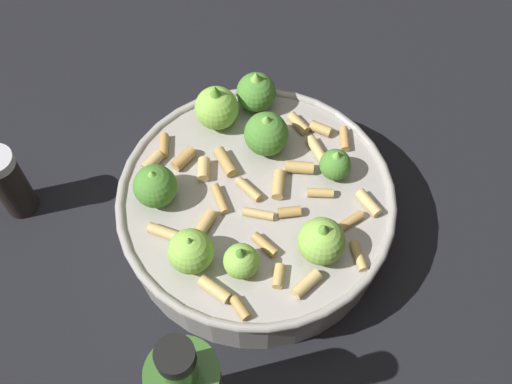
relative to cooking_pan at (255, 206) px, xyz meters
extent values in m
plane|color=black|center=(0.00, 0.00, -0.04)|extent=(2.40, 2.40, 0.00)
cylinder|color=#9E9993|center=(0.00, 0.00, -0.01)|extent=(0.28, 0.28, 0.06)
torus|color=#9E9993|center=(0.00, 0.00, 0.02)|extent=(0.29, 0.29, 0.01)
sphere|color=#8CC64C|center=(0.04, -0.07, 0.04)|extent=(0.03, 0.03, 0.03)
cone|color=#4C8933|center=(0.04, -0.07, 0.06)|extent=(0.02, 0.02, 0.02)
sphere|color=#4C8933|center=(-0.07, -0.07, 0.04)|extent=(0.04, 0.04, 0.04)
cone|color=#75B247|center=(-0.07, -0.07, 0.06)|extent=(0.02, 0.02, 0.01)
sphere|color=#4C8933|center=(0.05, 0.07, 0.04)|extent=(0.03, 0.03, 0.03)
cone|color=#75B247|center=(0.05, 0.07, 0.05)|extent=(0.02, 0.02, 0.01)
sphere|color=#8CC64C|center=(0.00, -0.10, 0.04)|extent=(0.04, 0.04, 0.04)
cone|color=#75B247|center=(0.00, -0.10, 0.06)|extent=(0.02, 0.02, 0.01)
sphere|color=#8CC64C|center=(0.09, -0.01, 0.04)|extent=(0.05, 0.05, 0.05)
cone|color=#609E38|center=(0.09, -0.01, 0.07)|extent=(0.02, 0.02, 0.02)
sphere|color=#4C8933|center=(-0.03, 0.05, 0.05)|extent=(0.05, 0.05, 0.05)
cone|color=#75B247|center=(-0.03, 0.05, 0.07)|extent=(0.02, 0.02, 0.02)
sphere|color=#4C8933|center=(-0.08, 0.09, 0.04)|extent=(0.04, 0.04, 0.04)
cone|color=#8CC64C|center=(-0.08, 0.09, 0.07)|extent=(0.02, 0.02, 0.02)
sphere|color=#8CC64C|center=(-0.09, 0.05, 0.05)|extent=(0.05, 0.05, 0.05)
cone|color=#609E38|center=(-0.09, 0.05, 0.07)|extent=(0.02, 0.02, 0.02)
cylinder|color=tan|center=(-0.02, 0.10, 0.03)|extent=(0.03, 0.02, 0.01)
cylinder|color=tan|center=(0.09, 0.04, 0.03)|extent=(0.02, 0.03, 0.01)
cylinder|color=tan|center=(-0.11, -0.04, 0.03)|extent=(0.01, 0.03, 0.01)
cylinder|color=tan|center=(0.10, 0.07, 0.03)|extent=(0.03, 0.02, 0.01)
cylinder|color=tan|center=(0.02, -0.02, 0.03)|extent=(0.03, 0.02, 0.01)
cylinder|color=tan|center=(0.00, 0.11, 0.03)|extent=(0.03, 0.02, 0.01)
cylinder|color=tan|center=(-0.11, -0.02, 0.03)|extent=(0.03, 0.03, 0.01)
cylinder|color=tan|center=(0.01, 0.02, 0.03)|extent=(0.03, 0.03, 0.01)
cylinder|color=tan|center=(-0.01, -0.06, 0.03)|extent=(0.02, 0.03, 0.01)
cylinder|color=tan|center=(0.04, 0.01, 0.03)|extent=(0.02, 0.02, 0.01)
cylinder|color=tan|center=(0.05, 0.04, 0.03)|extent=(0.03, 0.02, 0.01)
cylinder|color=tan|center=(0.02, 0.05, 0.03)|extent=(0.03, 0.03, 0.01)
cylinder|color=tan|center=(0.04, -0.11, 0.03)|extent=(0.03, 0.01, 0.01)
cylinder|color=tan|center=(0.03, 0.12, 0.03)|extent=(0.03, 0.03, 0.01)
cylinder|color=tan|center=(-0.06, -0.01, 0.03)|extent=(0.03, 0.03, 0.01)
cylinder|color=tan|center=(-0.02, -0.03, 0.03)|extent=(0.03, 0.02, 0.01)
cylinder|color=tan|center=(0.10, -0.05, 0.03)|extent=(0.02, 0.03, 0.01)
cylinder|color=tan|center=(0.02, 0.08, 0.03)|extent=(0.04, 0.02, 0.01)
cylinder|color=tan|center=(0.05, -0.04, 0.03)|extent=(0.03, 0.01, 0.01)
cylinder|color=tan|center=(0.08, -0.06, 0.03)|extent=(0.02, 0.02, 0.01)
cylinder|color=tan|center=(-0.01, 0.00, 0.03)|extent=(0.03, 0.01, 0.01)
cylinder|color=tan|center=(-0.04, -0.09, 0.03)|extent=(0.03, 0.02, 0.01)
cylinder|color=tan|center=(-0.08, -0.02, 0.03)|extent=(0.01, 0.03, 0.01)
cylinder|color=tan|center=(-0.05, 0.01, 0.03)|extent=(0.04, 0.02, 0.01)
cylinder|color=tan|center=(0.07, -0.10, 0.03)|extent=(0.03, 0.02, 0.01)
cylinder|color=tan|center=(0.12, 0.01, 0.03)|extent=(0.03, 0.03, 0.01)
cylinder|color=black|center=(-0.22, -0.15, 0.00)|extent=(0.04, 0.04, 0.08)
cylinder|color=#336023|center=(0.09, -0.19, 0.12)|extent=(0.03, 0.03, 0.04)
cylinder|color=black|center=(0.09, -0.19, 0.15)|extent=(0.03, 0.03, 0.02)
camera|label=1|loc=(0.22, -0.25, 0.59)|focal=44.30mm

